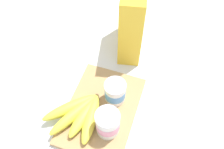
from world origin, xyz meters
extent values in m
plane|color=white|center=(0.00, 0.00, 0.00)|extent=(2.40, 2.40, 0.00)
cube|color=tan|center=(0.00, 0.00, 0.01)|extent=(0.31, 0.22, 0.02)
cube|color=yellow|center=(-0.30, 0.01, 0.14)|extent=(0.21, 0.12, 0.28)
cylinder|color=white|center=(-0.05, 0.03, 0.06)|extent=(0.07, 0.07, 0.08)
cylinder|color=#5193D1|center=(-0.05, 0.03, 0.06)|extent=(0.07, 0.07, 0.04)
cylinder|color=silver|center=(-0.05, 0.03, 0.10)|extent=(0.07, 0.07, 0.00)
cylinder|color=white|center=(0.06, 0.04, 0.06)|extent=(0.07, 0.07, 0.09)
cylinder|color=pink|center=(0.06, 0.04, 0.06)|extent=(0.07, 0.07, 0.04)
cylinder|color=silver|center=(0.06, 0.04, 0.11)|extent=(0.07, 0.07, 0.00)
ellipsoid|color=yellow|center=(0.03, -0.09, 0.04)|extent=(0.16, 0.15, 0.04)
ellipsoid|color=yellow|center=(0.05, -0.07, 0.04)|extent=(0.18, 0.12, 0.04)
ellipsoid|color=yellow|center=(0.05, -0.04, 0.03)|extent=(0.16, 0.06, 0.03)
ellipsoid|color=yellow|center=(0.05, -0.02, 0.03)|extent=(0.17, 0.06, 0.03)
cylinder|color=brown|center=(-0.03, -0.03, 0.03)|extent=(0.01, 0.01, 0.02)
camera|label=1|loc=(0.33, 0.15, 0.75)|focal=40.47mm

